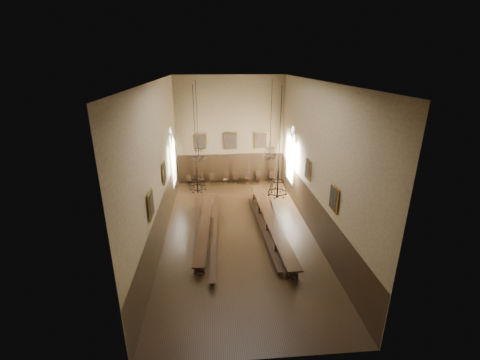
{
  "coord_description": "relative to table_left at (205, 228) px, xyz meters",
  "views": [
    {
      "loc": [
        -1.38,
        -17.4,
        10.0
      ],
      "look_at": [
        0.21,
        1.5,
        2.94
      ],
      "focal_mm": 24.0,
      "sensor_mm": 36.0,
      "label": 1
    }
  ],
  "objects": [
    {
      "name": "chandelier_back_left",
      "position": [
        -0.25,
        1.89,
        4.26
      ],
      "size": [
        0.85,
        0.85,
        4.86
      ],
      "color": "black",
      "rests_on": "ceiling"
    },
    {
      "name": "bench_right_outer",
      "position": [
        4.69,
        -0.24,
        -0.08
      ],
      "size": [
        0.87,
        9.65,
        0.43
      ],
      "rotation": [
        0.0,
        0.0,
        -0.06
      ],
      "color": "black",
      "rests_on": "floor"
    },
    {
      "name": "portrait_left_0",
      "position": [
        -2.29,
        0.85,
        3.35
      ],
      "size": [
        0.12,
        1.0,
        1.3
      ],
      "color": "#BB852C",
      "rests_on": "wall_left"
    },
    {
      "name": "bench_right_inner",
      "position": [
        3.53,
        -0.28,
        -0.09
      ],
      "size": [
        0.7,
        9.06,
        0.41
      ],
      "rotation": [
        0.0,
        0.0,
        0.05
      ],
      "color": "black",
      "rests_on": "floor"
    },
    {
      "name": "wall_back",
      "position": [
        2.09,
        8.86,
        4.15
      ],
      "size": [
        9.0,
        0.02,
        9.0
      ],
      "primitive_type": "cube",
      "color": "#887453",
      "rests_on": "ground"
    },
    {
      "name": "portrait_left_1",
      "position": [
        -2.29,
        -3.65,
        3.35
      ],
      "size": [
        0.12,
        1.0,
        1.3
      ],
      "color": "#BB852C",
      "rests_on": "wall_left"
    },
    {
      "name": "floor",
      "position": [
        2.09,
        -0.15,
        -0.36
      ],
      "size": [
        9.0,
        18.0,
        0.02
      ],
      "primitive_type": "cube",
      "color": "black",
      "rests_on": "ground"
    },
    {
      "name": "chair_5",
      "position": [
        3.56,
        8.37,
        -0.07
      ],
      "size": [
        0.45,
        0.45,
        0.93
      ],
      "rotation": [
        0.0,
        0.0,
        -0.09
      ],
      "color": "black",
      "rests_on": "floor"
    },
    {
      "name": "chair_3",
      "position": [
        1.66,
        8.35,
        -0.06
      ],
      "size": [
        0.49,
        0.49,
        0.98
      ],
      "rotation": [
        0.0,
        0.0,
        -0.13
      ],
      "color": "black",
      "rests_on": "floor"
    },
    {
      "name": "chair_4",
      "position": [
        2.48,
        8.33,
        -0.07
      ],
      "size": [
        0.49,
        0.49,
        0.95
      ],
      "rotation": [
        0.0,
        0.0,
        -0.19
      ],
      "color": "black",
      "rests_on": "floor"
    },
    {
      "name": "chair_6",
      "position": [
        4.52,
        8.44,
        -0.05
      ],
      "size": [
        0.47,
        0.47,
        1.0
      ],
      "rotation": [
        0.0,
        0.0,
        0.07
      ],
      "color": "black",
      "rests_on": "floor"
    },
    {
      "name": "ceiling",
      "position": [
        2.09,
        -0.15,
        8.66
      ],
      "size": [
        9.0,
        18.0,
        0.02
      ],
      "primitive_type": "cube",
      "color": "black",
      "rests_on": "ground"
    },
    {
      "name": "chair_1",
      "position": [
        -0.46,
        8.43,
        -0.05
      ],
      "size": [
        0.54,
        0.54,
        1.01
      ],
      "rotation": [
        0.0,
        0.0,
        0.24
      ],
      "color": "black",
      "rests_on": "floor"
    },
    {
      "name": "chandelier_front_right",
      "position": [
        3.77,
        -3.14,
        3.89
      ],
      "size": [
        0.93,
        0.93,
        5.24
      ],
      "color": "black",
      "rests_on": "ceiling"
    },
    {
      "name": "wall_right",
      "position": [
        6.6,
        -0.15,
        4.15
      ],
      "size": [
        0.02,
        18.0,
        9.0
      ],
      "primitive_type": "cube",
      "color": "#887453",
      "rests_on": "ground"
    },
    {
      "name": "wall_left",
      "position": [
        -2.42,
        -0.15,
        4.15
      ],
      "size": [
        0.02,
        18.0,
        9.0
      ],
      "primitive_type": "cube",
      "color": "#887453",
      "rests_on": "ground"
    },
    {
      "name": "table_right",
      "position": [
        4.09,
        -0.01,
        0.07
      ],
      "size": [
        1.21,
        10.76,
        0.84
      ],
      "rotation": [
        0.0,
        0.0,
        0.04
      ],
      "color": "black",
      "rests_on": "floor"
    },
    {
      "name": "chandelier_front_left",
      "position": [
        -0.18,
        -2.21,
        3.93
      ],
      "size": [
        0.84,
        0.84,
        5.22
      ],
      "color": "black",
      "rests_on": "ceiling"
    },
    {
      "name": "portrait_back_2",
      "position": [
        4.69,
        8.73,
        3.35
      ],
      "size": [
        1.1,
        0.12,
        1.4
      ],
      "color": "#BB852C",
      "rests_on": "wall_back"
    },
    {
      "name": "portrait_right_1",
      "position": [
        6.47,
        -3.65,
        3.35
      ],
      "size": [
        0.12,
        1.0,
        1.3
      ],
      "color": "#BB852C",
      "rests_on": "wall_right"
    },
    {
      "name": "table_left",
      "position": [
        0.0,
        0.0,
        0.0
      ],
      "size": [
        1.06,
        9.07,
        0.71
      ],
      "rotation": [
        0.0,
        0.0,
        -0.05
      ],
      "color": "black",
      "rests_on": "floor"
    },
    {
      "name": "window_left",
      "position": [
        -2.34,
        5.35,
        3.05
      ],
      "size": [
        0.2,
        2.2,
        4.6
      ],
      "primitive_type": null,
      "color": "white",
      "rests_on": "wall_left"
    },
    {
      "name": "window_right",
      "position": [
        6.52,
        5.35,
        3.05
      ],
      "size": [
        0.2,
        2.2,
        4.6
      ],
      "primitive_type": null,
      "color": "white",
      "rests_on": "wall_right"
    },
    {
      "name": "chair_0",
      "position": [
        -1.5,
        8.4,
        -0.08
      ],
      "size": [
        0.47,
        0.47,
        0.9
      ],
      "rotation": [
        0.0,
        0.0,
        0.2
      ],
      "color": "black",
      "rests_on": "floor"
    },
    {
      "name": "bench_left_inner",
      "position": [
        0.63,
        -0.18,
        -0.05
      ],
      "size": [
        0.67,
        10.5,
        0.47
      ],
      "rotation": [
        0.0,
        0.0,
        -0.03
      ],
      "color": "black",
      "rests_on": "floor"
    },
    {
      "name": "chair_2",
      "position": [
        0.48,
        8.45,
        -0.06
      ],
      "size": [
        0.52,
        0.52,
        0.96
      ],
      "rotation": [
        0.0,
        0.0,
        0.24
      ],
      "color": "black",
      "rests_on": "floor"
    },
    {
      "name": "portrait_right_0",
      "position": [
        6.47,
        0.85,
        3.35
      ],
      "size": [
        0.12,
        1.0,
        1.3
      ],
      "color": "#BB852C",
      "rests_on": "wall_right"
    },
    {
      "name": "bench_left_outer",
      "position": [
        -0.43,
        0.04,
        -0.09
      ],
      "size": [
        0.86,
        9.35,
        0.42
      ],
      "rotation": [
        0.0,
        0.0,
        0.06
      ],
      "color": "black",
      "rests_on": "floor"
    },
    {
      "name": "portrait_back_0",
      "position": [
        -0.51,
        8.73,
        3.35
      ],
      "size": [
        1.1,
        0.12,
        1.4
      ],
      "color": "#BB852C",
      "rests_on": "wall_back"
    },
    {
      "name": "wainscot_panelling",
      "position": [
        2.09,
        -0.15,
        0.9
      ],
      "size": [
        9.0,
        18.0,
        2.5
      ],
      "primitive_type": null,
      "color": "black",
      "rests_on": "floor"
    },
    {
      "name": "chair_7",
      "position": [
        5.69,
        8.38,
        -0.04
      ],
      "size": [
        0.49,
        0.49,
        1.04
      ],
      "rotation": [
        0.0,
        0.0,
        0.07
      ],
      "color": "black",
      "rests_on": "floor"
    },
    {
      "name": "wall_front",
      "position": [
        2.09,
        -9.16,
        4.15
      ],
      "size": [
        9.0,
        0.02,
        9.0
      ],
      "primitive_type": "cube",
      "color": "#887453",
      "rests_on": "ground"
    },
    {
      "name": "portrait_back_1",
      "position": [
        2.09,
        8.73,
        3.35
      ],
      "size": [
        1.1,
        0.12,
        1.4
      ],
      "color": "#BB852C",
      "rests_on": "wall_back"
    },
    {
      "name": "chandelier_back_right",
      "position": [
        4.3,
        2.23,
        4.19
      ],
      "size": [
        0.84,
        0.84,
        4.94
      ],
      "color": "black",
      "rests_on": "ceiling"
    }
  ]
}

